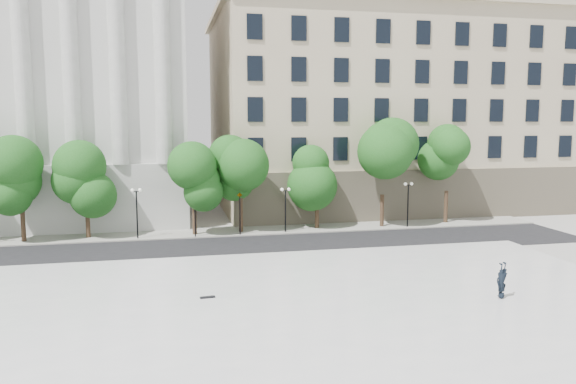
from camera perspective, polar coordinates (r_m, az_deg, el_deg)
name	(u,v)px	position (r m, az deg, el deg)	size (l,w,h in m)	color
ground	(258,336)	(26.39, -3.08, -14.40)	(160.00, 160.00, 0.00)	beige
plaza	(248,310)	(29.09, -4.04, -11.84)	(44.00, 22.00, 0.45)	white
street	(221,248)	(43.50, -6.86, -5.69)	(60.00, 8.00, 0.02)	black
far_sidewalk	(214,232)	(49.33, -7.52, -4.09)	(60.00, 4.00, 0.12)	#9D9A91
building_west	(35,90)	(64.24, -24.35, 9.47)	(31.50, 27.65, 25.60)	silver
building_east	(373,108)	(67.49, 8.59, 8.41)	(36.00, 26.15, 23.00)	#C5B996
traffic_light_west	(195,193)	(46.95, -9.47, -0.13)	(1.09, 1.89, 4.26)	black
traffic_light_east	(240,192)	(47.27, -4.93, 0.00)	(0.61, 1.93, 4.27)	black
person_lying	(501,293)	(31.99, 20.83, -9.61)	(0.70, 0.46, 1.91)	black
skateboard	(208,297)	(30.37, -8.18, -10.53)	(0.79, 0.20, 0.08)	black
street_trees	(223,174)	(48.22, -6.58, 1.85)	(47.65, 4.70, 8.02)	#382619
lamp_posts	(211,203)	(47.45, -7.82, -1.13)	(36.98, 0.28, 4.25)	black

